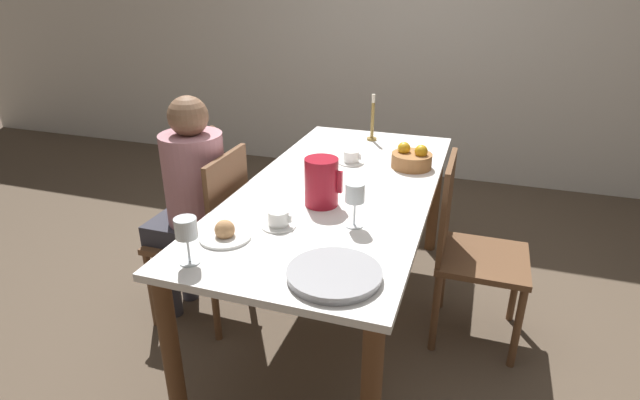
{
  "coord_description": "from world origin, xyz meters",
  "views": [
    {
      "loc": [
        0.62,
        -2.14,
        1.68
      ],
      "look_at": [
        0.0,
        -0.29,
        0.81
      ],
      "focal_mm": 28.0,
      "sensor_mm": 36.0,
      "label": 1
    }
  ],
  "objects_px": {
    "chair_opposite": "(468,247)",
    "person_seated": "(191,192)",
    "red_pitcher": "(321,182)",
    "bread_plate": "(225,233)",
    "teacup_near_person": "(279,220)",
    "wine_glass_juice": "(186,231)",
    "fruit_bowl": "(412,159)",
    "chair_person_side": "(209,233)",
    "teacup_across": "(351,158)",
    "serving_tray": "(334,274)",
    "candlestick_tall": "(372,123)",
    "wine_glass_water": "(355,195)"
  },
  "relations": [
    {
      "from": "chair_opposite",
      "to": "person_seated",
      "type": "distance_m",
      "value": 1.39
    },
    {
      "from": "red_pitcher",
      "to": "bread_plate",
      "type": "bearing_deg",
      "value": -121.15
    },
    {
      "from": "chair_opposite",
      "to": "teacup_near_person",
      "type": "xyz_separation_m",
      "value": [
        -0.74,
        -0.57,
        0.3
      ]
    },
    {
      "from": "person_seated",
      "to": "wine_glass_juice",
      "type": "distance_m",
      "value": 0.81
    },
    {
      "from": "bread_plate",
      "to": "fruit_bowl",
      "type": "height_order",
      "value": "fruit_bowl"
    },
    {
      "from": "red_pitcher",
      "to": "chair_person_side",
      "type": "bearing_deg",
      "value": 175.76
    },
    {
      "from": "chair_person_side",
      "to": "fruit_bowl",
      "type": "relative_size",
      "value": 4.37
    },
    {
      "from": "red_pitcher",
      "to": "teacup_across",
      "type": "bearing_deg",
      "value": 91.74
    },
    {
      "from": "serving_tray",
      "to": "candlestick_tall",
      "type": "distance_m",
      "value": 1.58
    },
    {
      "from": "fruit_bowl",
      "to": "candlestick_tall",
      "type": "bearing_deg",
      "value": 126.79
    },
    {
      "from": "teacup_across",
      "to": "bread_plate",
      "type": "relative_size",
      "value": 0.71
    },
    {
      "from": "chair_person_side",
      "to": "bread_plate",
      "type": "bearing_deg",
      "value": -141.82
    },
    {
      "from": "serving_tray",
      "to": "bread_plate",
      "type": "distance_m",
      "value": 0.5
    },
    {
      "from": "red_pitcher",
      "to": "bread_plate",
      "type": "distance_m",
      "value": 0.49
    },
    {
      "from": "teacup_near_person",
      "to": "candlestick_tall",
      "type": "distance_m",
      "value": 1.28
    },
    {
      "from": "wine_glass_water",
      "to": "fruit_bowl",
      "type": "distance_m",
      "value": 0.77
    },
    {
      "from": "wine_glass_juice",
      "to": "person_seated",
      "type": "bearing_deg",
      "value": 122.1
    },
    {
      "from": "chair_opposite",
      "to": "person_seated",
      "type": "xyz_separation_m",
      "value": [
        -1.35,
        -0.26,
        0.21
      ]
    },
    {
      "from": "person_seated",
      "to": "candlestick_tall",
      "type": "distance_m",
      "value": 1.2
    },
    {
      "from": "teacup_across",
      "to": "candlestick_tall",
      "type": "distance_m",
      "value": 0.46
    },
    {
      "from": "fruit_bowl",
      "to": "bread_plate",
      "type": "bearing_deg",
      "value": -118.57
    },
    {
      "from": "wine_glass_water",
      "to": "chair_person_side",
      "type": "bearing_deg",
      "value": 165.98
    },
    {
      "from": "red_pitcher",
      "to": "serving_tray",
      "type": "distance_m",
      "value": 0.6
    },
    {
      "from": "red_pitcher",
      "to": "wine_glass_water",
      "type": "height_order",
      "value": "red_pitcher"
    },
    {
      "from": "chair_person_side",
      "to": "wine_glass_water",
      "type": "height_order",
      "value": "wine_glass_water"
    },
    {
      "from": "candlestick_tall",
      "to": "person_seated",
      "type": "bearing_deg",
      "value": -125.93
    },
    {
      "from": "teacup_across",
      "to": "bread_plate",
      "type": "xyz_separation_m",
      "value": [
        -0.23,
        -0.98,
        -0.01
      ]
    },
    {
      "from": "red_pitcher",
      "to": "fruit_bowl",
      "type": "distance_m",
      "value": 0.67
    },
    {
      "from": "candlestick_tall",
      "to": "chair_opposite",
      "type": "bearing_deg",
      "value": -47.13
    },
    {
      "from": "fruit_bowl",
      "to": "wine_glass_juice",
      "type": "bearing_deg",
      "value": -115.75
    },
    {
      "from": "chair_opposite",
      "to": "red_pitcher",
      "type": "xyz_separation_m",
      "value": [
        -0.64,
        -0.31,
        0.38
      ]
    },
    {
      "from": "wine_glass_water",
      "to": "chair_opposite",
      "type": "bearing_deg",
      "value": 45.91
    },
    {
      "from": "chair_opposite",
      "to": "wine_glass_water",
      "type": "bearing_deg",
      "value": -44.09
    },
    {
      "from": "red_pitcher",
      "to": "wine_glass_juice",
      "type": "distance_m",
      "value": 0.68
    },
    {
      "from": "red_pitcher",
      "to": "wine_glass_water",
      "type": "relative_size",
      "value": 1.16
    },
    {
      "from": "teacup_near_person",
      "to": "bread_plate",
      "type": "xyz_separation_m",
      "value": [
        -0.16,
        -0.16,
        -0.01
      ]
    },
    {
      "from": "wine_glass_water",
      "to": "teacup_across",
      "type": "xyz_separation_m",
      "value": [
        -0.21,
        0.72,
        -0.11
      ]
    },
    {
      "from": "wine_glass_juice",
      "to": "bread_plate",
      "type": "height_order",
      "value": "wine_glass_juice"
    },
    {
      "from": "person_seated",
      "to": "wine_glass_water",
      "type": "bearing_deg",
      "value": -103.12
    },
    {
      "from": "wine_glass_water",
      "to": "fruit_bowl",
      "type": "relative_size",
      "value": 0.87
    },
    {
      "from": "person_seated",
      "to": "bread_plate",
      "type": "distance_m",
      "value": 0.66
    },
    {
      "from": "chair_person_side",
      "to": "red_pitcher",
      "type": "height_order",
      "value": "red_pitcher"
    },
    {
      "from": "teacup_near_person",
      "to": "candlestick_tall",
      "type": "bearing_deg",
      "value": 86.0
    },
    {
      "from": "chair_opposite",
      "to": "person_seated",
      "type": "relative_size",
      "value": 0.78
    },
    {
      "from": "red_pitcher",
      "to": "bread_plate",
      "type": "xyz_separation_m",
      "value": [
        -0.25,
        -0.42,
        -0.09
      ]
    },
    {
      "from": "teacup_across",
      "to": "teacup_near_person",
      "type": "bearing_deg",
      "value": -95.5
    },
    {
      "from": "person_seated",
      "to": "serving_tray",
      "type": "height_order",
      "value": "person_seated"
    },
    {
      "from": "serving_tray",
      "to": "fruit_bowl",
      "type": "bearing_deg",
      "value": 86.32
    },
    {
      "from": "chair_opposite",
      "to": "fruit_bowl",
      "type": "relative_size",
      "value": 4.37
    },
    {
      "from": "chair_opposite",
      "to": "wine_glass_water",
      "type": "height_order",
      "value": "wine_glass_water"
    }
  ]
}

